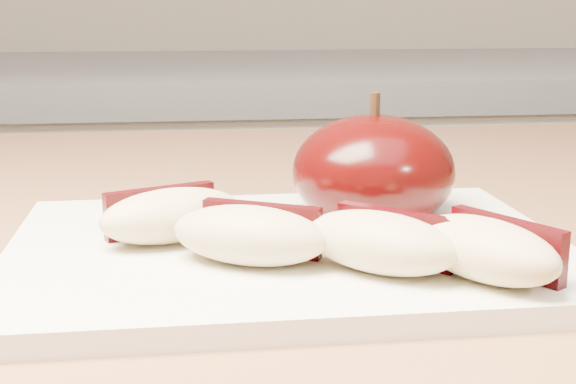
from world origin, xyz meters
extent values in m
cube|color=silver|center=(0.00, 1.20, 0.45)|extent=(2.40, 0.60, 0.90)
cube|color=slate|center=(0.00, 1.20, 0.92)|extent=(2.40, 0.62, 0.04)
cube|color=#8B5D3C|center=(0.00, 0.50, 0.88)|extent=(1.64, 0.64, 0.04)
cube|color=silver|center=(-0.07, 0.39, 0.91)|extent=(0.27, 0.20, 0.01)
ellipsoid|color=black|center=(-0.01, 0.45, 0.93)|extent=(0.12, 0.12, 0.06)
cylinder|color=black|center=(-0.01, 0.45, 0.97)|extent=(0.01, 0.01, 0.01)
ellipsoid|color=#CFB783|center=(-0.12, 0.40, 0.92)|extent=(0.08, 0.06, 0.03)
cube|color=black|center=(-0.13, 0.42, 0.92)|extent=(0.06, 0.03, 0.02)
ellipsoid|color=#CFB783|center=(-0.09, 0.36, 0.92)|extent=(0.08, 0.06, 0.03)
cube|color=black|center=(-0.08, 0.38, 0.92)|extent=(0.05, 0.03, 0.02)
ellipsoid|color=#CFB783|center=(-0.03, 0.34, 0.92)|extent=(0.08, 0.07, 0.03)
cube|color=black|center=(-0.02, 0.36, 0.92)|extent=(0.05, 0.04, 0.02)
ellipsoid|color=#CFB783|center=(0.01, 0.33, 0.92)|extent=(0.07, 0.08, 0.03)
cube|color=black|center=(0.02, 0.34, 0.92)|extent=(0.04, 0.05, 0.02)
camera|label=1|loc=(-0.11, 0.02, 1.03)|focal=50.00mm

